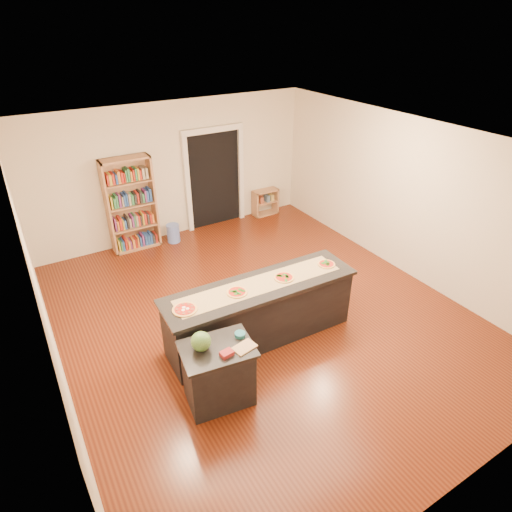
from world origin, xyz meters
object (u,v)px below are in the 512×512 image
side_counter (218,374)px  bookshelf (131,205)px  waste_bin (173,233)px  kitchen_island (260,312)px  watermelon (201,341)px  low_shelf (265,202)px

side_counter → bookshelf: 4.52m
side_counter → waste_bin: bearing=84.0°
kitchen_island → bookshelf: bearing=102.9°
bookshelf → side_counter: bearing=-94.4°
kitchen_island → watermelon: (-1.23, -0.68, 0.49)m
bookshelf → waste_bin: (0.75, -0.15, -0.75)m
side_counter → watermelon: size_ratio=3.61×
bookshelf → low_shelf: bearing=0.7°
low_shelf → waste_bin: bearing=-175.5°
bookshelf → kitchen_island: bearing=-79.1°
side_counter → low_shelf: (3.51, 4.51, -0.12)m
kitchen_island → side_counter: kitchen_island is taller
bookshelf → low_shelf: bookshelf is taller
low_shelf → watermelon: bearing=-129.6°
bookshelf → waste_bin: 1.07m
kitchen_island → waste_bin: kitchen_island is taller
watermelon → bookshelf: bearing=83.4°
waste_bin → watermelon: size_ratio=1.64×
waste_bin → low_shelf: bearing=4.5°
waste_bin → watermelon: 4.50m
side_counter → waste_bin: side_counter is taller
waste_bin → watermelon: (-1.25, -4.25, 0.77)m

